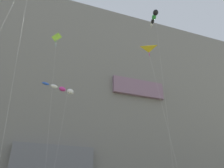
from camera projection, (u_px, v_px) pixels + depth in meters
The scene contains 5 objects.
cliff_face at pixel (56, 100), 66.97m from camera, with size 180.00×22.30×59.76m.
kite_delta_mid_left at pixel (149, 57), 35.04m from camera, with size 2.39×4.20×22.87m.
kite_diamond_low_center at pixel (56, 43), 39.17m from camera, with size 1.81×4.35×29.12m.
kite_windsock_upper_left at pixel (63, 89), 36.09m from camera, with size 5.25×3.04×18.97m.
kite_windsock_low_right at pixel (154, 17), 44.43m from camera, with size 2.41×5.40×35.48m.
Camera 1 is at (-5.41, 4.34, 2.19)m, focal length 37.18 mm.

